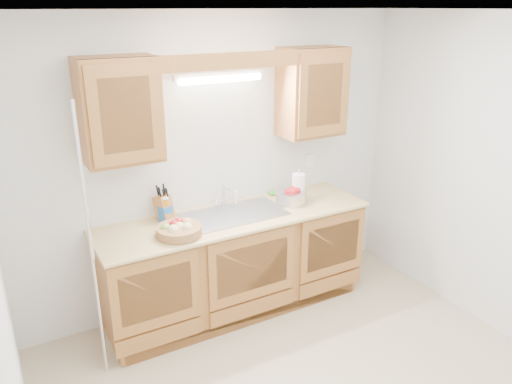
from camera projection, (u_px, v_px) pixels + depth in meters
room at (323, 229)px, 3.02m from camera, size 3.52×3.50×2.50m
base_cabinets at (235, 264)px, 4.29m from camera, size 2.20×0.60×0.86m
countertop at (235, 217)px, 4.12m from camera, size 2.30×0.63×0.04m
upper_cabinet_left at (119, 110)px, 3.53m from camera, size 0.55×0.33×0.75m
upper_cabinet_right at (312, 92)px, 4.29m from camera, size 0.55×0.33×0.75m
valance at (232, 61)px, 3.68m from camera, size 2.20×0.05×0.12m
fluorescent_fixture at (220, 77)px, 3.92m from camera, size 0.76×0.08×0.08m
sink at (234, 222)px, 4.16m from camera, size 0.84×0.46×0.36m
wire_shelf_pole at (92, 249)px, 3.33m from camera, size 0.03×0.03×2.00m
outlet_plate at (310, 160)px, 4.71m from camera, size 0.08×0.01×0.12m
fruit_basket at (179, 229)px, 3.74m from camera, size 0.38×0.38×0.11m
knife_block at (164, 207)px, 3.99m from camera, size 0.16×0.20×0.30m
orange_canister at (165, 209)px, 3.97m from camera, size 0.07×0.07×0.20m
soap_bottle at (165, 210)px, 3.97m from camera, size 0.11×0.11×0.20m
sponge at (275, 193)px, 4.57m from camera, size 0.12×0.08×0.02m
paper_towel at (298, 187)px, 4.39m from camera, size 0.14×0.14×0.29m
apple_bowl at (292, 196)px, 4.35m from camera, size 0.32×0.32×0.14m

